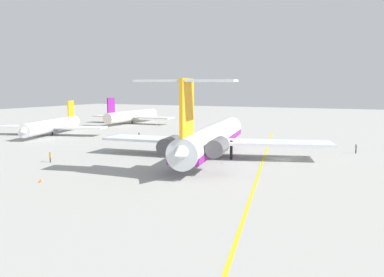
{
  "coord_description": "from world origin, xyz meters",
  "views": [
    {
      "loc": [
        -69.8,
        -16.54,
        12.06
      ],
      "look_at": [
        -3.45,
        15.17,
        3.1
      ],
      "focal_mm": 39.46,
      "sensor_mm": 36.0,
      "label": 1
    }
  ],
  "objects": [
    {
      "name": "ground_crew_portside",
      "position": [
        12.09,
        -10.73,
        1.13
      ],
      "size": [
        0.3,
        0.38,
        1.78
      ],
      "rotation": [
        0.0,
        0.0,
        2.51
      ],
      "color": "black",
      "rests_on": "ground"
    },
    {
      "name": "safety_cone_nose",
      "position": [
        -30.59,
        23.65,
        0.28
      ],
      "size": [
        0.4,
        0.4,
        0.55
      ],
      "primitive_type": "cone",
      "color": "#EA590F",
      "rests_on": "ground"
    },
    {
      "name": "ground_crew_near_nose",
      "position": [
        -19.16,
        33.04,
        1.1
      ],
      "size": [
        0.28,
        0.42,
        1.73
      ],
      "rotation": [
        0.0,
        0.0,
        5.92
      ],
      "color": "black",
      "rests_on": "ground"
    },
    {
      "name": "airliner_far_right",
      "position": [
        48.63,
        61.8,
        2.61
      ],
      "size": [
        29.61,
        29.2,
        8.87
      ],
      "rotation": [
        0.0,
        0.0,
        0.03
      ],
      "color": "silver",
      "rests_on": "ground"
    },
    {
      "name": "main_jetliner",
      "position": [
        -4.7,
        10.92,
        3.59
      ],
      "size": [
        45.01,
        40.07,
        13.18
      ],
      "rotation": [
        0.0,
        0.0,
        0.2
      ],
      "color": "silver",
      "rests_on": "ground"
    },
    {
      "name": "taxiway_centreline",
      "position": [
        -3.45,
        2.32,
        0.0
      ],
      "size": [
        92.05,
        21.34,
        0.01
      ],
      "primitive_type": "cube",
      "rotation": [
        0.0,
        0.0,
        0.22
      ],
      "color": "gold",
      "rests_on": "ground"
    },
    {
      "name": "ground_crew_near_tail",
      "position": [
        13.24,
        36.9,
        1.07
      ],
      "size": [
        0.4,
        0.27,
        1.69
      ],
      "rotation": [
        0.0,
        0.0,
        5.14
      ],
      "color": "black",
      "rests_on": "ground"
    },
    {
      "name": "airliner_mid_right",
      "position": [
        9.47,
        60.49,
        2.46
      ],
      "size": [
        27.52,
        27.55,
        8.37
      ],
      "rotation": [
        0.0,
        0.0,
        3.44
      ],
      "color": "silver",
      "rests_on": "ground"
    },
    {
      "name": "ground",
      "position": [
        0.0,
        0.0,
        0.0
      ],
      "size": [
        359.65,
        359.65,
        0.0
      ],
      "primitive_type": "plane",
      "color": "#9E9E99"
    }
  ]
}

